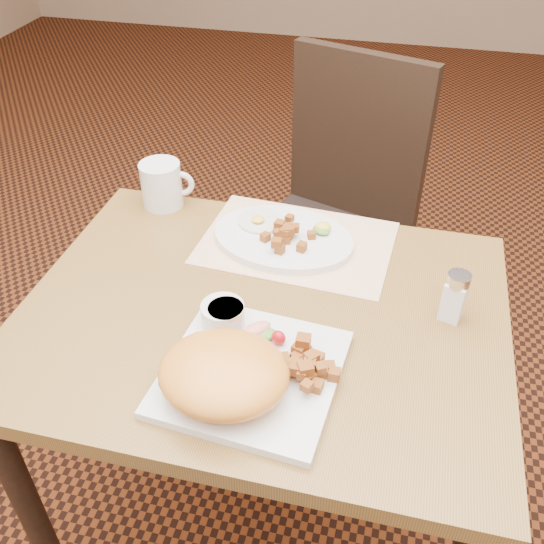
{
  "coord_description": "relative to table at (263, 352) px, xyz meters",
  "views": [
    {
      "loc": [
        0.22,
        -0.81,
        1.51
      ],
      "look_at": [
        0.01,
        0.03,
        0.82
      ],
      "focal_mm": 40.0,
      "sensor_mm": 36.0,
      "label": 1
    }
  ],
  "objects": [
    {
      "name": "home_fries_ov",
      "position": [
        -0.0,
        0.21,
        0.14
      ],
      "size": [
        0.11,
        0.12,
        0.03
      ],
      "color": "#985018",
      "rests_on": "plate_oval"
    },
    {
      "name": "chair_far",
      "position": [
        0.04,
        0.72,
        -0.1
      ],
      "size": [
        0.53,
        0.54,
        0.97
      ],
      "rotation": [
        0.0,
        0.0,
        2.83
      ],
      "color": "black",
      "rests_on": "ground"
    },
    {
      "name": "placemat",
      "position": [
        0.02,
        0.23,
        0.11
      ],
      "size": [
        0.42,
        0.31,
        0.0
      ],
      "primitive_type": "cube",
      "rotation": [
        0.0,
        0.0,
        -0.06
      ],
      "color": "white",
      "rests_on": "table"
    },
    {
      "name": "salt_shaker",
      "position": [
        0.34,
        0.07,
        0.16
      ],
      "size": [
        0.05,
        0.05,
        0.1
      ],
      "color": "white",
      "rests_on": "table"
    },
    {
      "name": "table",
      "position": [
        0.0,
        0.0,
        0.0
      ],
      "size": [
        0.9,
        0.7,
        0.75
      ],
      "color": "brown",
      "rests_on": "ground"
    },
    {
      "name": "garnish_ov",
      "position": [
        0.07,
        0.26,
        0.14
      ],
      "size": [
        0.05,
        0.05,
        0.02
      ],
      "color": "#387223",
      "rests_on": "plate_oval"
    },
    {
      "name": "coffee_mug",
      "position": [
        -0.31,
        0.31,
        0.16
      ],
      "size": [
        0.12,
        0.09,
        0.11
      ],
      "color": "silver",
      "rests_on": "table"
    },
    {
      "name": "ground",
      "position": [
        0.0,
        0.0,
        -0.64
      ],
      "size": [
        8.0,
        8.0,
        0.0
      ],
      "primitive_type": "plane",
      "color": "black",
      "rests_on": "ground"
    },
    {
      "name": "garnish_sq",
      "position": [
        0.02,
        -0.08,
        0.14
      ],
      "size": [
        0.09,
        0.06,
        0.03
      ],
      "color": "#387223",
      "rests_on": "plate_square"
    },
    {
      "name": "plate_square",
      "position": [
        0.02,
        -0.16,
        0.12
      ],
      "size": [
        0.3,
        0.3,
        0.02
      ],
      "primitive_type": "cube",
      "rotation": [
        0.0,
        0.0,
        -0.08
      ],
      "color": "silver",
      "rests_on": "table"
    },
    {
      "name": "hollandaise_mound",
      "position": [
        -0.01,
        -0.21,
        0.16
      ],
      "size": [
        0.21,
        0.19,
        0.08
      ],
      "color": "orange",
      "rests_on": "plate_square"
    },
    {
      "name": "ramekin",
      "position": [
        -0.05,
        -0.07,
        0.15
      ],
      "size": [
        0.08,
        0.08,
        0.04
      ],
      "color": "silver",
      "rests_on": "plate_square"
    },
    {
      "name": "home_fries_sq",
      "position": [
        0.1,
        -0.14,
        0.14
      ],
      "size": [
        0.13,
        0.11,
        0.04
      ],
      "color": "#985018",
      "rests_on": "plate_square"
    },
    {
      "name": "fried_egg",
      "position": [
        -0.07,
        0.26,
        0.13
      ],
      "size": [
        0.1,
        0.1,
        0.02
      ],
      "color": "white",
      "rests_on": "plate_oval"
    },
    {
      "name": "plate_oval",
      "position": [
        -0.01,
        0.22,
        0.12
      ],
      "size": [
        0.33,
        0.27,
        0.02
      ],
      "primitive_type": null,
      "rotation": [
        0.0,
        0.0,
        -0.14
      ],
      "color": "silver",
      "rests_on": "placemat"
    }
  ]
}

